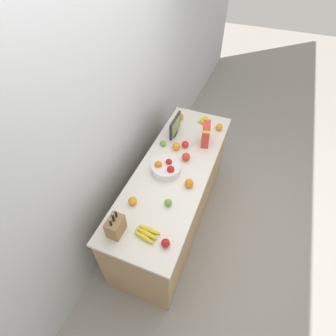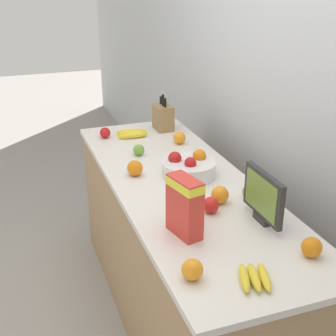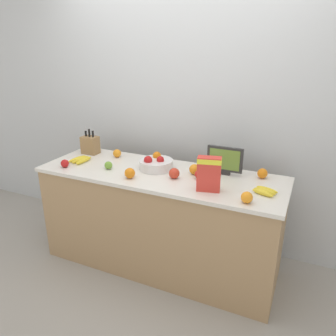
{
  "view_description": "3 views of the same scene",
  "coord_description": "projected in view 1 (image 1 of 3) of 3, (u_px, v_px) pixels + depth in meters",
  "views": [
    {
      "loc": [
        -1.65,
        -0.59,
        2.72
      ],
      "look_at": [
        -0.1,
        0.03,
        0.95
      ],
      "focal_mm": 28.0,
      "sensor_mm": 36.0,
      "label": 1
    },
    {
      "loc": [
        1.99,
        -0.78,
        1.87
      ],
      "look_at": [
        -0.05,
        -0.06,
        0.93
      ],
      "focal_mm": 50.0,
      "sensor_mm": 36.0,
      "label": 2
    },
    {
      "loc": [
        1.08,
        -2.21,
        1.83
      ],
      "look_at": [
        0.09,
        -0.03,
        0.93
      ],
      "focal_mm": 35.0,
      "sensor_mm": 36.0,
      "label": 3
    }
  ],
  "objects": [
    {
      "name": "orange_front_left",
      "position": [
        189.0,
        183.0,
        2.37
      ],
      "size": [
        0.08,
        0.08,
        0.08
      ],
      "primitive_type": "sphere",
      "color": "orange",
      "rests_on": "counter"
    },
    {
      "name": "small_monitor",
      "position": [
        175.0,
        126.0,
        2.82
      ],
      "size": [
        0.28,
        0.03,
        0.23
      ],
      "color": "#2D2D2D",
      "rests_on": "counter"
    },
    {
      "name": "apple_rightmost",
      "position": [
        185.0,
        144.0,
        2.74
      ],
      "size": [
        0.07,
        0.07,
        0.07
      ],
      "primitive_type": "sphere",
      "color": "red",
      "rests_on": "counter"
    },
    {
      "name": "orange_mid_left",
      "position": [
        180.0,
        117.0,
        3.07
      ],
      "size": [
        0.08,
        0.08,
        0.08
      ],
      "primitive_type": "sphere",
      "color": "orange",
      "rests_on": "counter"
    },
    {
      "name": "orange_near_bowl",
      "position": [
        133.0,
        201.0,
        2.24
      ],
      "size": [
        0.08,
        0.08,
        0.08
      ],
      "primitive_type": "sphere",
      "color": "orange",
      "rests_on": "counter"
    },
    {
      "name": "fruit_bowl",
      "position": [
        166.0,
        168.0,
        2.49
      ],
      "size": [
        0.28,
        0.28,
        0.13
      ],
      "color": "silver",
      "rests_on": "counter"
    },
    {
      "name": "banana_bunch_left",
      "position": [
        147.0,
        234.0,
        2.05
      ],
      "size": [
        0.14,
        0.21,
        0.04
      ],
      "rotation": [
        0.0,
        0.0,
        4.56
      ],
      "color": "yellow",
      "rests_on": "counter"
    },
    {
      "name": "cereal_box",
      "position": [
        206.0,
        133.0,
        2.71
      ],
      "size": [
        0.18,
        0.11,
        0.25
      ],
      "rotation": [
        0.0,
        0.0,
        0.23
      ],
      "color": "red",
      "rests_on": "counter"
    },
    {
      "name": "orange_back_center",
      "position": [
        219.0,
        127.0,
        2.94
      ],
      "size": [
        0.08,
        0.08,
        0.08
      ],
      "primitive_type": "sphere",
      "color": "orange",
      "rests_on": "counter"
    },
    {
      "name": "apple_by_knife_block",
      "position": [
        165.0,
        243.0,
        1.98
      ],
      "size": [
        0.07,
        0.07,
        0.07
      ],
      "primitive_type": "sphere",
      "color": "red",
      "rests_on": "counter"
    },
    {
      "name": "wall_back",
      "position": [
        118.0,
        119.0,
        2.38
      ],
      "size": [
        9.0,
        0.06,
        2.6
      ],
      "color": "silver",
      "rests_on": "ground_plane"
    },
    {
      "name": "orange_by_cereal",
      "position": [
        176.0,
        146.0,
        2.71
      ],
      "size": [
        0.08,
        0.08,
        0.08
      ],
      "primitive_type": "sphere",
      "color": "orange",
      "rests_on": "counter"
    },
    {
      "name": "ground_plane",
      "position": [
        173.0,
        217.0,
        3.18
      ],
      "size": [
        14.0,
        14.0,
        0.0
      ],
      "primitive_type": "plane",
      "color": "gray"
    },
    {
      "name": "apple_near_bananas",
      "position": [
        163.0,
        143.0,
        2.76
      ],
      "size": [
        0.06,
        0.06,
        0.06
      ],
      "primitive_type": "sphere",
      "color": "#6B9E33",
      "rests_on": "counter"
    },
    {
      "name": "apple_leftmost",
      "position": [
        186.0,
        157.0,
        2.61
      ],
      "size": [
        0.08,
        0.08,
        0.08
      ],
      "primitive_type": "sphere",
      "color": "red",
      "rests_on": "counter"
    },
    {
      "name": "counter",
      "position": [
        174.0,
        195.0,
        2.87
      ],
      "size": [
        2.01,
        0.69,
        0.86
      ],
      "color": "tan",
      "rests_on": "ground_plane"
    },
    {
      "name": "knife_block",
      "position": [
        115.0,
        226.0,
        2.02
      ],
      "size": [
        0.15,
        0.11,
        0.26
      ],
      "color": "#937047",
      "rests_on": "counter"
    },
    {
      "name": "apple_front",
      "position": [
        168.0,
        203.0,
        2.23
      ],
      "size": [
        0.07,
        0.07,
        0.07
      ],
      "primitive_type": "sphere",
      "color": "#6B9E33",
      "rests_on": "counter"
    },
    {
      "name": "banana_bunch_right",
      "position": [
        204.0,
        120.0,
        3.06
      ],
      "size": [
        0.18,
        0.15,
        0.03
      ],
      "rotation": [
        0.0,
        0.0,
        2.87
      ],
      "color": "yellow",
      "rests_on": "counter"
    }
  ]
}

